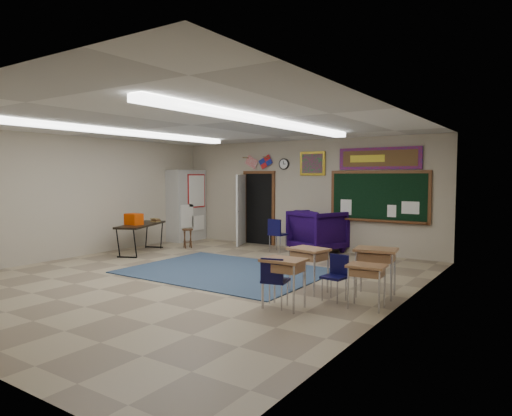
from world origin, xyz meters
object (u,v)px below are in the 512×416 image
Objects in this scene: folding_table at (141,237)px; wooden_stool at (188,238)px; student_desk_front_right at (376,270)px; student_desk_front_left at (309,267)px; wingback_armchair at (318,231)px.

wooden_stool is (0.49, 1.26, -0.14)m from folding_table.
student_desk_front_left is at bearing -170.98° from student_desk_front_right.
wooden_stool is (-3.31, -1.44, -0.28)m from wingback_armchair.
folding_table is (-6.61, 0.82, -0.04)m from student_desk_front_right.
student_desk_front_left is (1.74, -3.88, -0.13)m from wingback_armchair.
student_desk_front_right is at bearing -29.92° from folding_table.
student_desk_front_left is at bearing -25.78° from wooden_stool.
student_desk_front_left is 1.43× the size of wooden_stool.
student_desk_front_right reaches higher than student_desk_front_left.
student_desk_front_right is at bearing 149.06° from wingback_armchair.
folding_table reaches higher than student_desk_front_right.
wingback_armchair is at bearing 23.50° from wooden_stool.
wingback_armchair is 3.63m from wooden_stool.
folding_table is 3.61× the size of wooden_stool.
student_desk_front_left is 1.13m from student_desk_front_right.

